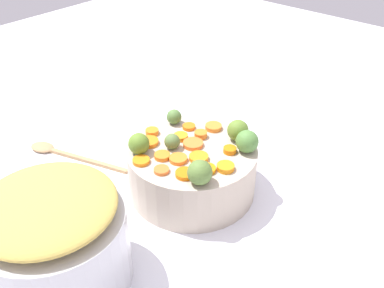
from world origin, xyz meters
TOP-DOWN VIEW (x-y plane):
  - tabletop at (0.00, 0.00)m, footprint 2.40×2.40m
  - serving_bowl_carrots at (-0.02, -0.01)m, footprint 0.25×0.25m
  - metal_pot at (-0.32, -0.00)m, footprint 0.22×0.22m
  - stuffing_mound at (-0.32, -0.00)m, footprint 0.20×0.20m
  - carrot_slice_0 at (-0.03, -0.10)m, footprint 0.04×0.04m
  - carrot_slice_1 at (-0.11, 0.03)m, footprint 0.04×0.04m
  - carrot_slice_2 at (0.06, 0.00)m, footprint 0.04×0.04m
  - carrot_slice_3 at (-0.04, -0.05)m, footprint 0.04×0.04m
  - carrot_slice_4 at (-0.11, -0.02)m, footprint 0.03×0.03m
  - carrot_slice_5 at (-0.05, -0.08)m, footprint 0.04×0.04m
  - carrot_slice_6 at (0.02, 0.00)m, footprint 0.03×0.03m
  - carrot_slice_7 at (-0.06, -0.02)m, footprint 0.04×0.04m
  - carrot_slice_8 at (-0.06, 0.06)m, footprint 0.05×0.05m
  - carrot_slice_9 at (0.02, -0.07)m, footprint 0.04×0.04m
  - carrot_slice_10 at (-0.01, -0.01)m, footprint 0.05×0.05m
  - carrot_slice_11 at (-0.03, 0.08)m, footprint 0.04×0.04m
  - carrot_slice_12 at (0.03, 0.04)m, footprint 0.04×0.04m
  - carrot_slice_13 at (-0.08, 0.01)m, footprint 0.03×0.03m
  - carrot_slice_14 at (-0.09, -0.06)m, footprint 0.04×0.04m
  - carrot_slice_15 at (-0.01, 0.03)m, footprint 0.03×0.03m
  - brussels_sprout_0 at (-0.09, -0.09)m, footprint 0.04×0.04m
  - brussels_sprout_1 at (0.04, -0.10)m, footprint 0.04×0.04m
  - brussels_sprout_2 at (-0.09, 0.05)m, footprint 0.04×0.04m
  - brussels_sprout_3 at (0.03, 0.08)m, footprint 0.03×0.03m
  - brussels_sprout_4 at (-0.04, 0.02)m, footprint 0.03×0.03m
  - brussels_sprout_5 at (0.06, -0.06)m, footprint 0.04×0.04m
  - wooden_spoon at (-0.12, 0.30)m, footprint 0.10×0.25m

SIDE VIEW (x-z plane):
  - tabletop at x=0.00m, z-range 0.00..0.02m
  - wooden_spoon at x=-0.12m, z-range 0.02..0.03m
  - serving_bowl_carrots at x=-0.02m, z-range 0.02..0.12m
  - metal_pot at x=-0.32m, z-range 0.02..0.16m
  - carrot_slice_4 at x=-0.11m, z-range 0.12..0.13m
  - carrot_slice_1 at x=-0.11m, z-range 0.12..0.13m
  - carrot_slice_12 at x=0.03m, z-range 0.12..0.13m
  - carrot_slice_7 at x=-0.06m, z-range 0.12..0.13m
  - carrot_slice_5 at x=-0.05m, z-range 0.12..0.13m
  - carrot_slice_14 at x=-0.09m, z-range 0.12..0.13m
  - carrot_slice_10 at x=-0.01m, z-range 0.12..0.13m
  - carrot_slice_13 at x=-0.08m, z-range 0.12..0.13m
  - carrot_slice_3 at x=-0.04m, z-range 0.12..0.13m
  - carrot_slice_8 at x=-0.06m, z-range 0.12..0.13m
  - carrot_slice_15 at x=-0.01m, z-range 0.12..0.13m
  - carrot_slice_2 at x=0.06m, z-range 0.12..0.13m
  - carrot_slice_11 at x=-0.03m, z-range 0.12..0.13m
  - carrot_slice_0 at x=-0.03m, z-range 0.12..0.13m
  - carrot_slice_9 at x=0.02m, z-range 0.12..0.13m
  - carrot_slice_6 at x=0.02m, z-range 0.12..0.13m
  - brussels_sprout_4 at x=-0.04m, z-range 0.12..0.15m
  - brussels_sprout_3 at x=0.03m, z-range 0.12..0.15m
  - brussels_sprout_2 at x=-0.09m, z-range 0.12..0.16m
  - brussels_sprout_5 at x=0.06m, z-range 0.12..0.16m
  - brussels_sprout_1 at x=0.04m, z-range 0.12..0.16m
  - brussels_sprout_0 at x=-0.09m, z-range 0.12..0.16m
  - stuffing_mound at x=-0.32m, z-range 0.16..0.19m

